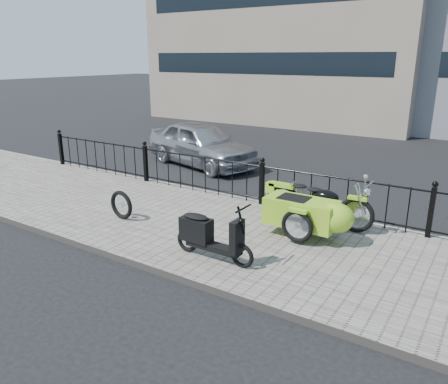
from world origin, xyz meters
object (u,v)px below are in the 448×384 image
Objects in this scene: motorcycle_sidecar at (313,212)px; sedan_car at (201,144)px; scooter at (208,236)px; spare_tire at (121,205)px.

motorcycle_sidecar is 0.56× the size of sedan_car.
scooter is 2.58m from spare_tire.
spare_tire is (-3.61, -1.30, -0.17)m from motorcycle_sidecar.
spare_tire is (-2.53, 0.51, -0.09)m from scooter.
spare_tire is at bearing -147.17° from sedan_car.
sedan_car reaches higher than motorcycle_sidecar.
sedan_car reaches higher than spare_tire.
sedan_car is at bearing 107.96° from spare_tire.
sedan_car reaches higher than scooter.
sedan_car is (-1.64, 5.05, 0.27)m from spare_tire.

